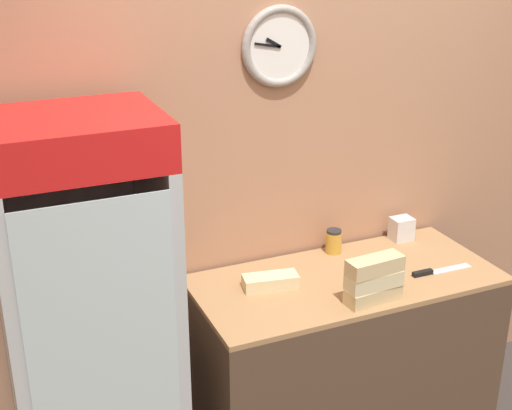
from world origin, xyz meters
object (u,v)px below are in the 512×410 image
Objects in this scene: beverage_cooler at (87,311)px; sandwich_stack_top at (375,265)px; sandwich_stack_middle at (374,280)px; condiment_jar at (334,241)px; napkin_dispenser at (402,229)px; chefs_knife at (434,271)px; sandwich_stack_bottom at (373,294)px; sandwich_flat_left at (270,281)px.

sandwich_stack_top is at bearing -14.39° from beverage_cooler.
sandwich_stack_middle reaches higher than condiment_jar.
sandwich_stack_top reaches higher than napkin_dispenser.
sandwich_stack_middle is 0.70m from napkin_dispenser.
chefs_knife is (0.41, 0.12, -0.10)m from sandwich_stack_middle.
beverage_cooler is 1.22m from sandwich_stack_bottom.
napkin_dispenser is at bearing 6.71° from beverage_cooler.
sandwich_stack_bottom is (1.18, -0.30, -0.03)m from beverage_cooler.
beverage_cooler is 1.68m from napkin_dispenser.
condiment_jar is at bearing 80.51° from sandwich_stack_middle.
condiment_jar reaches higher than chefs_knife.
sandwich_flat_left is at bearing -0.53° from beverage_cooler.
beverage_cooler is at bearing 179.47° from sandwich_flat_left.
sandwich_stack_top reaches higher than sandwich_stack_middle.
sandwich_flat_left is (0.83, -0.01, -0.04)m from beverage_cooler.
napkin_dispenser is at bearing 79.02° from chefs_knife.
sandwich_stack_top is at bearing -39.58° from sandwich_flat_left.
sandwich_flat_left is at bearing -166.39° from napkin_dispenser.
condiment_jar is (0.08, 0.50, -0.12)m from sandwich_stack_top.
sandwich_stack_middle is 2.17× the size of napkin_dispenser.
sandwich_stack_top is at bearing -99.49° from condiment_jar.
sandwich_stack_top is 0.52m from condiment_jar.
sandwich_stack_bottom is at bearing 0.00° from sandwich_stack_top.
sandwich_stack_bottom is 0.82× the size of chefs_knife.
condiment_jar is (1.27, 0.20, -0.01)m from beverage_cooler.
sandwich_stack_top reaches higher than condiment_jar.
condiment_jar is at bearing 179.41° from napkin_dispenser.
sandwich_flat_left reaches higher than chefs_knife.
napkin_dispenser reaches higher than chefs_knife.
beverage_cooler is 15.32× the size of napkin_dispenser.
condiment_jar is (0.08, 0.50, -0.05)m from sandwich_stack_middle.
beverage_cooler is 1.23m from sandwich_stack_top.
chefs_knife is at bearing -49.82° from condiment_jar.
sandwich_flat_left is 0.87m from napkin_dispenser.
sandwich_flat_left is 2.20× the size of napkin_dispenser.
sandwich_stack_top reaches higher than sandwich_stack_bottom.
beverage_cooler is 15.13× the size of condiment_jar.
sandwich_stack_middle reaches higher than napkin_dispenser.
sandwich_stack_top reaches higher than chefs_knife.
condiment_jar is at bearing 8.99° from beverage_cooler.
sandwich_flat_left is 0.83× the size of chefs_knife.
beverage_cooler is at bearing -173.29° from napkin_dispenser.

